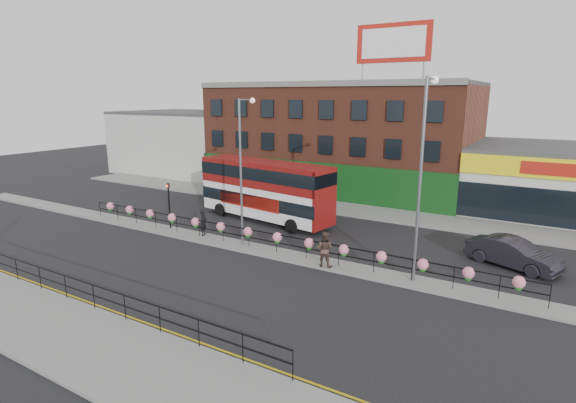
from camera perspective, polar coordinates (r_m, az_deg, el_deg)
The scene contains 19 objects.
ground at distance 27.25m, azimuth -3.25°, elevation -6.38°, with size 120.00×120.00×0.00m, color black.
south_pavement at distance 19.40m, azimuth -24.34°, elevation -15.97°, with size 60.00×4.00×0.15m, color gray.
north_pavement at distance 37.34m, azimuth 7.10°, elevation -0.88°, with size 60.00×4.00×0.15m, color gray.
median at distance 27.22m, azimuth -3.26°, elevation -6.23°, with size 60.00×1.60×0.15m, color gray.
yellow_line_inner at distance 20.62m, azimuth -18.97°, elevation -13.88°, with size 60.00×0.10×0.01m, color gold.
yellow_line_outer at distance 20.52m, azimuth -19.36°, elevation -14.05°, with size 60.00×0.10×0.01m, color gold.
brick_building at distance 45.28m, azimuth 6.73°, elevation 8.12°, with size 25.00×12.21×10.30m.
supermarket at distance 41.65m, azimuth 32.56°, elevation 2.21°, with size 15.00×12.25×5.30m.
warehouse_west at distance 56.79m, azimuth -12.42°, elevation 7.45°, with size 15.50×12.00×7.30m.
billboard at distance 38.31m, azimuth 13.23°, elevation 19.00°, with size 6.00×0.29×4.40m.
median_railing at distance 26.91m, azimuth -3.28°, elevation -4.28°, with size 30.04×0.56×1.23m.
south_railing at distance 21.48m, azimuth -23.52°, elevation -10.35°, with size 20.04×0.05×1.12m.
double_decker_bus at distance 33.23m, azimuth -2.92°, elevation 2.15°, with size 11.31×4.22×4.47m.
car at distance 27.52m, azimuth 26.66°, elevation -5.88°, with size 5.12×3.29×1.59m, color #25232D.
pedestrian_a at distance 30.13m, azimuth -10.68°, elevation -2.59°, with size 0.63×0.76×1.77m, color black.
pedestrian_b at distance 24.34m, azimuth 4.64°, elevation -6.04°, with size 1.03×0.84×1.96m, color #48342C.
lamp_column_west at distance 27.13m, azimuth -5.76°, elevation 5.29°, with size 0.32×1.56×8.89m.
lamp_column_east at distance 22.35m, azimuth 16.72°, elevation 4.66°, with size 0.36×1.74×9.92m.
traffic_light_median at distance 31.86m, azimuth -14.92°, elevation 0.72°, with size 0.15×0.28×3.65m.
Camera 1 is at (14.44, -21.20, 9.20)m, focal length 28.00 mm.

